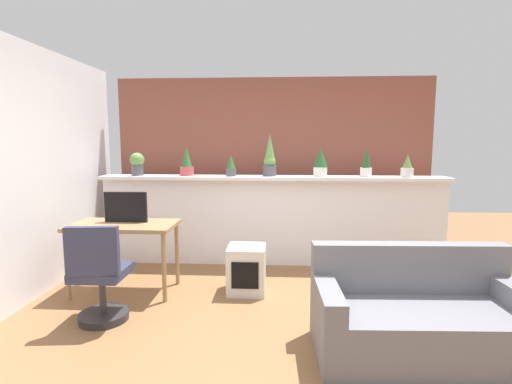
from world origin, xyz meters
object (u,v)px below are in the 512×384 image
at_px(potted_plant_0, 137,163).
at_px(potted_plant_4, 320,162).
at_px(potted_plant_2, 231,166).
at_px(tv_monitor, 126,207).
at_px(potted_plant_1, 187,163).
at_px(desk, 124,231).
at_px(office_chair, 100,281).
at_px(potted_plant_3, 270,158).
at_px(couch, 418,318).
at_px(potted_plant_6, 407,167).
at_px(side_cube_shelf, 247,269).
at_px(potted_plant_5, 366,164).

relative_size(potted_plant_0, potted_plant_4, 0.82).
relative_size(potted_plant_2, tv_monitor, 0.59).
bearing_deg(potted_plant_1, potted_plant_4, -0.12).
height_order(desk, office_chair, office_chair).
bearing_deg(potted_plant_0, tv_monitor, -77.64).
bearing_deg(tv_monitor, potted_plant_4, 24.12).
relative_size(potted_plant_2, potted_plant_3, 0.50).
bearing_deg(potted_plant_2, potted_plant_1, 175.13).
distance_m(desk, office_chair, 0.79).
height_order(potted_plant_0, couch, potted_plant_0).
bearing_deg(potted_plant_4, desk, -154.15).
xyz_separation_m(potted_plant_6, desk, (-3.24, -1.00, -0.63)).
height_order(office_chair, side_cube_shelf, office_chair).
distance_m(potted_plant_2, tv_monitor, 1.44).
bearing_deg(office_chair, couch, -7.61).
height_order(potted_plant_0, potted_plant_3, potted_plant_3).
relative_size(potted_plant_2, potted_plant_4, 0.74).
relative_size(potted_plant_3, potted_plant_5, 1.45).
distance_m(potted_plant_5, tv_monitor, 2.94).
relative_size(potted_plant_5, desk, 0.34).
bearing_deg(tv_monitor, potted_plant_2, 42.00).
bearing_deg(potted_plant_1, side_cube_shelf, -48.93).
distance_m(office_chair, side_cube_shelf, 1.48).
xyz_separation_m(potted_plant_4, tv_monitor, (-2.17, -0.97, -0.44)).
xyz_separation_m(potted_plant_1, side_cube_shelf, (0.86, -0.99, -1.08)).
height_order(potted_plant_4, office_chair, potted_plant_4).
distance_m(potted_plant_0, desk, 1.25).
bearing_deg(couch, side_cube_shelf, 140.52).
xyz_separation_m(potted_plant_2, desk, (-1.03, -1.01, -0.63)).
distance_m(office_chair, couch, 2.67).
bearing_deg(potted_plant_0, potted_plant_1, 1.83).
bearing_deg(tv_monitor, potted_plant_0, 102.36).
bearing_deg(couch, potted_plant_0, 143.91).
xyz_separation_m(potted_plant_1, tv_monitor, (-0.44, -0.98, -0.42)).
xyz_separation_m(potted_plant_5, side_cube_shelf, (-1.44, -0.99, -1.08)).
xyz_separation_m(potted_plant_0, couch, (2.92, -2.13, -1.05)).
bearing_deg(potted_plant_0, potted_plant_5, 0.31).
distance_m(potted_plant_6, tv_monitor, 3.39).
height_order(potted_plant_1, potted_plant_2, potted_plant_1).
relative_size(potted_plant_3, potted_plant_4, 1.49).
distance_m(potted_plant_0, potted_plant_1, 0.65).
bearing_deg(tv_monitor, potted_plant_6, 15.84).
relative_size(desk, couch, 0.69).
bearing_deg(side_cube_shelf, potted_plant_5, 34.34).
relative_size(potted_plant_1, desk, 0.34).
xyz_separation_m(potted_plant_6, tv_monitor, (-3.24, -0.92, -0.38)).
relative_size(potted_plant_4, potted_plant_5, 0.97).
distance_m(desk, side_cube_shelf, 1.37).
bearing_deg(potted_plant_5, potted_plant_6, -5.87).
height_order(potted_plant_1, potted_plant_5, potted_plant_1).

